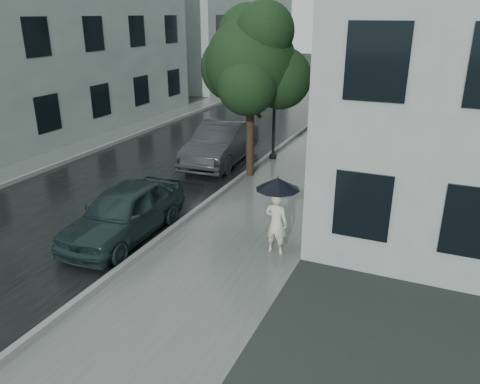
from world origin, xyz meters
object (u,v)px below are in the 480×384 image
at_px(street_tree, 252,62).
at_px(car_far, 221,143).
at_px(car_near, 124,212).
at_px(pedestrian, 276,223).
at_px(lamp_post, 271,90).

relative_size(street_tree, car_far, 1.25).
height_order(street_tree, car_near, street_tree).
bearing_deg(pedestrian, lamp_post, -65.40).
relative_size(street_tree, car_near, 1.45).
bearing_deg(pedestrian, car_far, -50.99).
relative_size(street_tree, lamp_post, 1.24).
height_order(street_tree, lamp_post, street_tree).
bearing_deg(car_near, street_tree, 78.26).
xyz_separation_m(pedestrian, lamp_post, (-2.87, 7.38, 1.94)).
bearing_deg(lamp_post, street_tree, -93.96).
bearing_deg(lamp_post, pedestrian, -75.14).
relative_size(pedestrian, car_near, 0.38).
distance_m(car_near, car_far, 6.88).
bearing_deg(car_far, pedestrian, -58.97).
xyz_separation_m(street_tree, lamp_post, (-0.09, 2.15, -1.23)).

